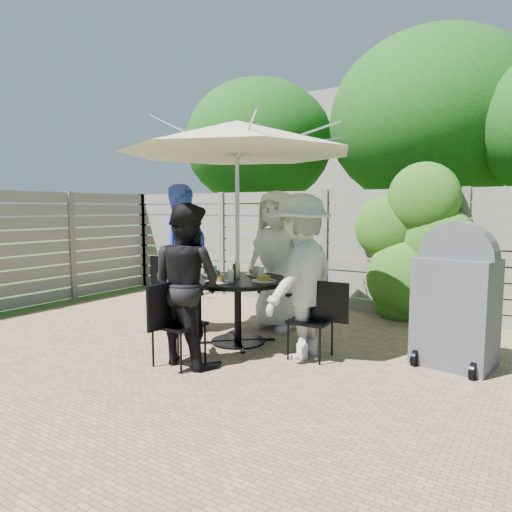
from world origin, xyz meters
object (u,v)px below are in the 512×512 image
Objects in this scene: person_front at (187,285)px; chair_right at (312,336)px; umbrella at (237,137)px; glass_left at (214,272)px; person_left at (185,259)px; chair_front at (178,341)px; syrup_jug at (236,271)px; patio_table at (238,298)px; bicycle at (192,271)px; glass_right at (262,273)px; person_right at (301,277)px; plate_back at (256,273)px; plate_front at (217,280)px; person_back at (277,260)px; chair_left at (178,309)px; plate_right at (264,279)px; glass_front at (231,276)px; bbq_grill at (456,302)px; chair_back at (282,305)px; plate_left at (214,274)px; coffee_cup at (256,272)px.

person_front reaches higher than chair_right.
umbrella reaches higher than glass_left.
person_left reaches higher than glass_left.
syrup_jug reaches higher than chair_front.
bicycle is at bearing 140.87° from patio_table.
glass_left and glass_right have the same top height.
plate_back is at bearing -113.45° from person_right.
glass_left is at bearing -121.59° from plate_back.
plate_front is at bearing -66.55° from person_right.
glass_right is at bearing -70.30° from person_back.
chair_left is 1.07m from syrup_jug.
syrup_jug is at bearing -93.22° from person_right.
plate_right is at bearing -9.20° from syrup_jug.
chair_right is (1.79, -0.07, -0.68)m from person_left.
glass_front is (-0.74, -0.23, -0.02)m from person_right.
plate_right is (0.36, -0.02, -1.56)m from umbrella.
bbq_grill reaches higher than glass_front.
bicycle is (-2.30, 2.87, 0.20)m from chair_front.
glass_right is at bearing -26.73° from bicycle.
glass_front is (0.08, -0.62, 0.05)m from plate_back.
syrup_jug is at bearing -7.13° from chair_back.
plate_right is (0.72, -0.03, 0.00)m from plate_left.
glass_front is 2.30m from bbq_grill.
glass_right is (0.25, -0.27, 0.05)m from plate_back.
bicycle reaches higher than plate_right.
syrup_jug is at bearing -2.01° from chair_left.
umbrella is at bearing 109.59° from glass_front.
chair_left is 3.65× the size of plate_right.
glass_front is at bearing -70.41° from umbrella.
chair_back is 6.96× the size of glass_right.
glass_left is (-0.28, -0.45, 0.05)m from plate_back.
glass_left is at bearing -84.50° from person_right.
chair_right is 1.07m from glass_front.
person_left is 1.20m from plate_right.
patio_table is 0.44m from plate_front.
coffee_cup is at bearing 63.15° from patio_table.
chair_back is at bearing -139.31° from person_right.
chair_left is 1.93m from chair_right.
chair_back is at bearing -40.62° from person_left.
chair_front is 1.41m from person_right.
plate_left is 1.86× the size of glass_front.
person_right is 0.58m from glass_right.
chair_front is (-0.04, -0.96, -2.09)m from umbrella.
person_left is 2.23× the size of chair_right.
bbq_grill reaches higher than syrup_jug.
chair_right is at bearing -139.22° from person_front.
coffee_cup is at bearing -162.15° from bbq_grill.
chair_front is at bearing -43.17° from bicycle.
plate_left is (-0.36, 0.02, -1.56)m from umbrella.
person_back is 0.96× the size of person_left.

